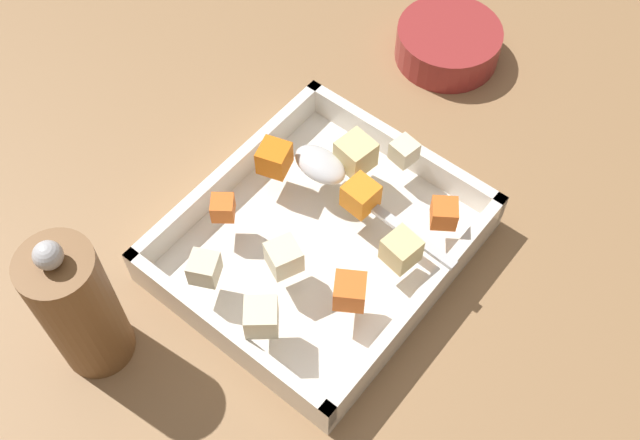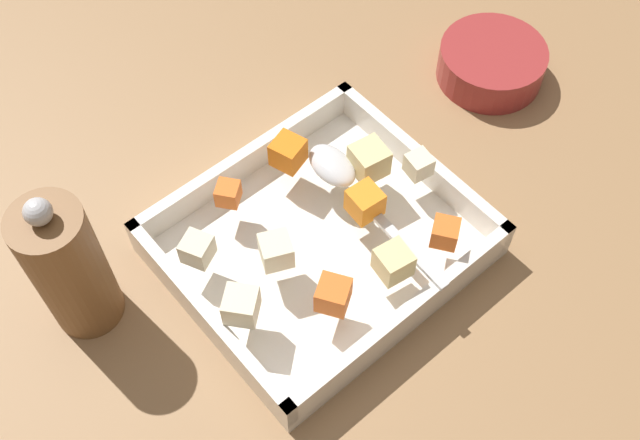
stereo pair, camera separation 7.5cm
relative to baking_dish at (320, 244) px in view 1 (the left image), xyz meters
The scene contains 16 objects.
ground_plane 0.02m from the baking_dish, 49.61° to the right, with size 4.00×4.00×0.00m, color #936D47.
baking_dish is the anchor object (origin of this frame).
carrot_chunk_front_center 0.07m from the baking_dish, 18.77° to the right, with size 0.03×0.03×0.03m, color orange.
carrot_chunk_near_left 0.13m from the baking_dish, 48.19° to the right, with size 0.03×0.03×0.03m, color orange.
carrot_chunk_corner_ne 0.10m from the baking_dish, 71.86° to the left, with size 0.03×0.03×0.03m, color orange.
carrot_chunk_far_left 0.11m from the baking_dish, 120.84° to the left, with size 0.02×0.02×0.02m, color orange.
carrot_chunk_under_handle 0.10m from the baking_dish, 122.38° to the right, with size 0.03×0.03×0.03m, color orange.
potato_chunk_corner_nw 0.07m from the baking_dish, behind, with size 0.03×0.03×0.03m, color beige.
potato_chunk_heap_side 0.10m from the baking_dish, 13.32° to the left, with size 0.03×0.03×0.03m, color #E0CC89.
potato_chunk_corner_se 0.13m from the baking_dish, 167.33° to the right, with size 0.03×0.03×0.03m, color beige.
potato_chunk_mid_right 0.10m from the baking_dish, 76.79° to the right, with size 0.03×0.03×0.03m, color #E0CC89.
potato_chunk_near_right 0.13m from the baking_dish, ahead, with size 0.02×0.02×0.02m, color beige.
parsnip_chunk_center 0.13m from the baking_dish, 156.22° to the left, with size 0.03×0.03×0.03m, color beige.
serving_spoon 0.07m from the baking_dish, 29.07° to the left, with size 0.04×0.20×0.02m.
pepper_mill 0.25m from the baking_dish, 155.68° to the left, with size 0.07×0.07×0.19m.
small_prep_bowl 0.32m from the baking_dish, ahead, with size 0.13×0.13×0.04m, color maroon.
Camera 1 is at (-0.33, -0.24, 0.69)m, focal length 43.54 mm.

